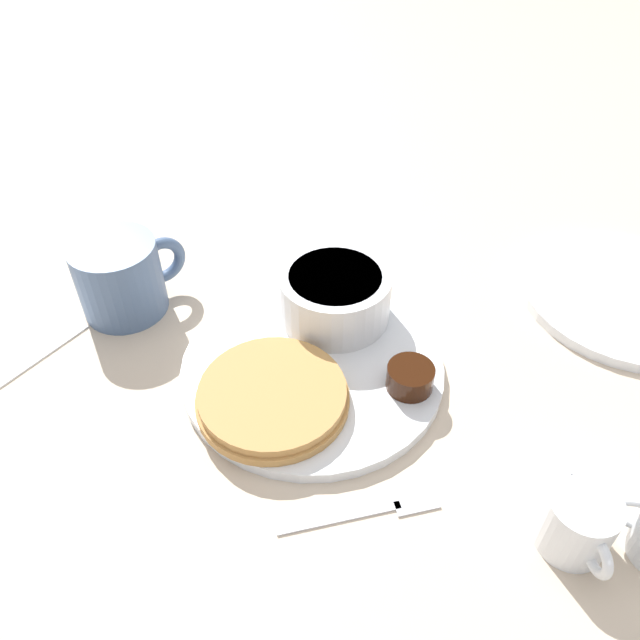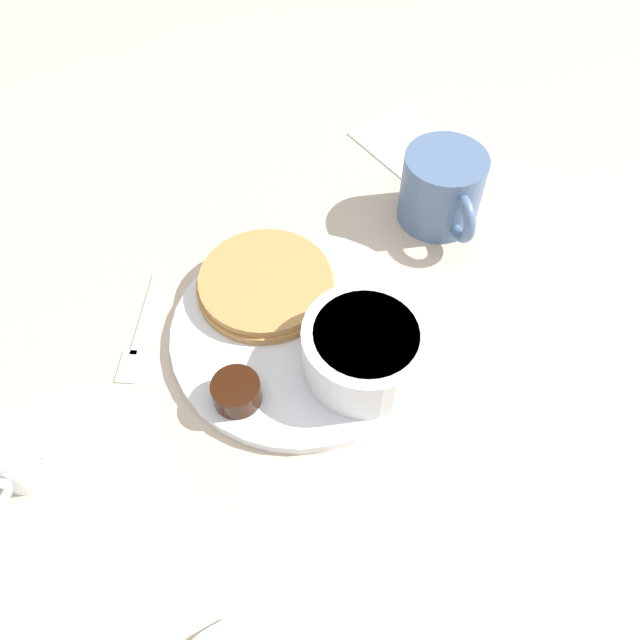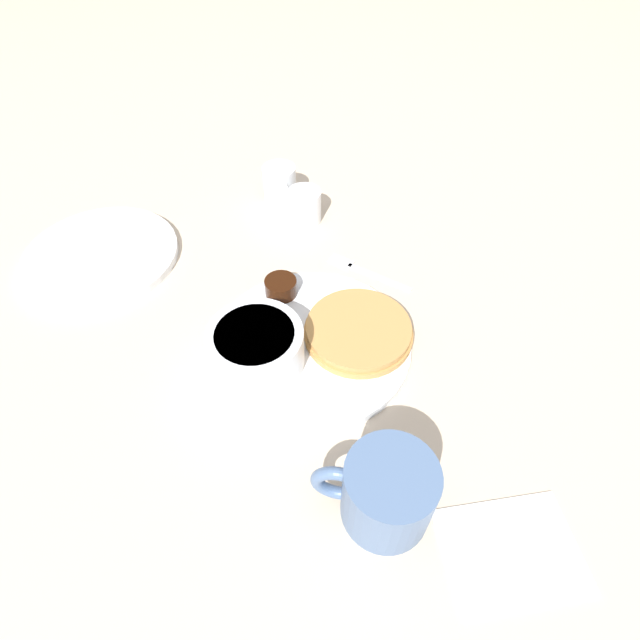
% 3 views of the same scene
% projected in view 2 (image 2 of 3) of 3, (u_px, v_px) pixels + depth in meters
% --- Properties ---
extents(ground_plane, '(4.00, 4.00, 0.00)m').
position_uv_depth(ground_plane, '(301.00, 335.00, 0.63)').
color(ground_plane, '#C6B299').
extents(plate, '(0.26, 0.26, 0.01)m').
position_uv_depth(plate, '(301.00, 331.00, 0.62)').
color(plate, white).
rests_on(plate, ground_plane).
extents(pancake_stack, '(0.14, 0.14, 0.02)m').
position_uv_depth(pancake_stack, '(266.00, 283.00, 0.64)').
color(pancake_stack, '#B78447').
rests_on(pancake_stack, plate).
extents(bowl, '(0.12, 0.12, 0.05)m').
position_uv_depth(bowl, '(365.00, 348.00, 0.57)').
color(bowl, white).
rests_on(bowl, plate).
extents(syrup_cup, '(0.04, 0.04, 0.02)m').
position_uv_depth(syrup_cup, '(236.00, 392.00, 0.56)').
color(syrup_cup, black).
rests_on(syrup_cup, plate).
extents(butter_ramekin, '(0.04, 0.04, 0.04)m').
position_uv_depth(butter_ramekin, '(377.00, 380.00, 0.56)').
color(butter_ramekin, white).
rests_on(butter_ramekin, plate).
extents(coffee_mug, '(0.12, 0.09, 0.08)m').
position_uv_depth(coffee_mug, '(442.00, 190.00, 0.69)').
color(coffee_mug, slate).
rests_on(coffee_mug, ground_plane).
extents(creamer_pitcher_near, '(0.05, 0.07, 0.06)m').
position_uv_depth(creamer_pitcher_near, '(20.00, 452.00, 0.52)').
color(creamer_pitcher_near, white).
rests_on(creamer_pitcher_near, ground_plane).
extents(fork, '(0.13, 0.07, 0.00)m').
position_uv_depth(fork, '(137.00, 338.00, 0.62)').
color(fork, silver).
rests_on(fork, ground_plane).
extents(napkin, '(0.15, 0.13, 0.00)m').
position_uv_depth(napkin, '(410.00, 145.00, 0.79)').
color(napkin, white).
rests_on(napkin, ground_plane).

